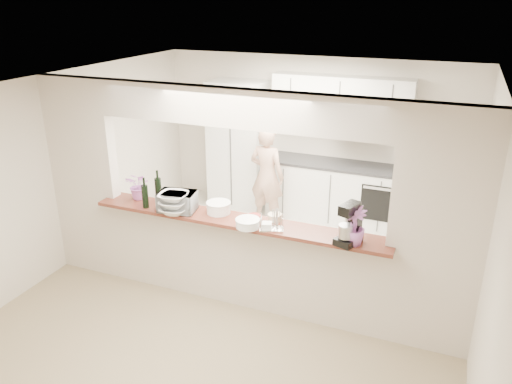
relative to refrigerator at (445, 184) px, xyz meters
The scene contains 19 objects.
floor 3.46m from the refrigerator, 127.72° to the right, with size 6.00×6.00×0.00m, color gray.
tile_overlay 2.48m from the refrigerator, 151.78° to the right, with size 5.00×2.90×0.01m, color #BDB7AA.
partition 3.41m from the refrigerator, 127.72° to the right, with size 5.00×0.15×2.50m.
bar_counter 3.37m from the refrigerator, 127.68° to the right, with size 3.40×0.38×1.09m.
kitchen_cabinets 2.24m from the refrigerator, behind, with size 3.15×0.62×2.25m.
refrigerator is the anchor object (origin of this frame).
flower_left 4.26m from the refrigerator, 142.18° to the right, with size 0.30×0.26×0.33m, color #D370B6.
wine_bottle_a 4.05m from the refrigerator, 140.25° to the right, with size 0.08×0.08×0.38m.
wine_bottle_b 4.22m from the refrigerator, 138.25° to the right, with size 0.07×0.07×0.36m.
toaster_oven 3.91m from the refrigerator, 135.00° to the right, with size 0.41×0.28×0.23m, color #A0A1A5.
serving_bowls 3.96m from the refrigerator, 134.28° to the right, with size 0.32×0.32×0.23m, color white.
plate_stack_a 3.50m from the refrigerator, 131.28° to the right, with size 0.27×0.27×0.13m.
plate_stack_b 3.40m from the refrigerator, 123.12° to the right, with size 0.26×0.26×0.09m.
red_bowl 3.27m from the refrigerator, 124.62° to the right, with size 0.15×0.15×0.07m, color maroon.
tan_bowl 3.07m from the refrigerator, 122.70° to the right, with size 0.15×0.15×0.07m, color #CBB68F.
utensil_caddy 3.24m from the refrigerator, 119.74° to the right, with size 0.27×0.21×0.23m.
stand_mixer 2.93m from the refrigerator, 105.93° to the right, with size 0.26×0.33×0.42m.
flower_right 2.93m from the refrigerator, 105.00° to the right, with size 0.22×0.22×0.39m, color #C96CC5.
person 2.58m from the refrigerator, 169.28° to the right, with size 0.56×0.37×1.55m, color tan.
Camera 1 is at (2.06, -4.54, 3.36)m, focal length 35.00 mm.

